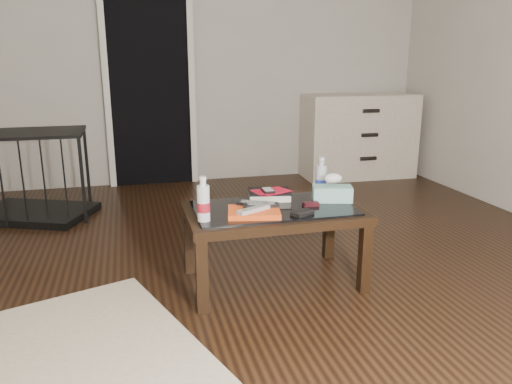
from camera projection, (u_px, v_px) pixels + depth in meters
The scene contains 17 objects.
ground at pixel (246, 275), 3.06m from camera, with size 5.00×5.00×0.00m, color black.
doorway at pixel (150, 84), 5.00m from camera, with size 0.90×0.08×2.07m.
coffee_table at pixel (273, 218), 2.87m from camera, with size 1.00×0.60×0.46m.
dresser at pixel (358, 136), 5.46m from camera, with size 1.21×0.55×0.90m.
pet_crate at pixel (32, 190), 4.11m from camera, with size 1.06×0.90×0.71m.
magazines at pixel (254, 212), 2.71m from camera, with size 0.28×0.21×0.03m, color #F24E16.
remote_silver at pixel (253, 209), 2.68m from camera, with size 0.20×0.05×0.02m, color #A6A6AA.
remote_black_front at pixel (261, 205), 2.75m from camera, with size 0.20×0.05×0.02m, color black.
remote_black_back at pixel (255, 203), 2.79m from camera, with size 0.20×0.05×0.02m, color black.
textbook at pixel (269, 195), 3.02m from camera, with size 0.25×0.20×0.05m, color black.
dvd_mailers at pixel (269, 191), 3.01m from camera, with size 0.19×0.14×0.01m, color red.
ipod at pixel (268, 190), 2.98m from camera, with size 0.06×0.10×0.02m, color black.
flip_phone at pixel (311, 204), 2.87m from camera, with size 0.09×0.05×0.02m, color black.
wallet at pixel (302, 213), 2.72m from camera, with size 0.12×0.07×0.02m, color black.
water_bottle_left at pixel (203, 199), 2.59m from camera, with size 0.07×0.07×0.24m, color white.
water_bottle_right at pixel (321, 176), 3.07m from camera, with size 0.07×0.07×0.24m, color silver.
tissue_box at pixel (332, 194), 2.97m from camera, with size 0.23×0.12×0.09m, color teal.
Camera 1 is at (-0.65, -2.74, 1.30)m, focal length 35.00 mm.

